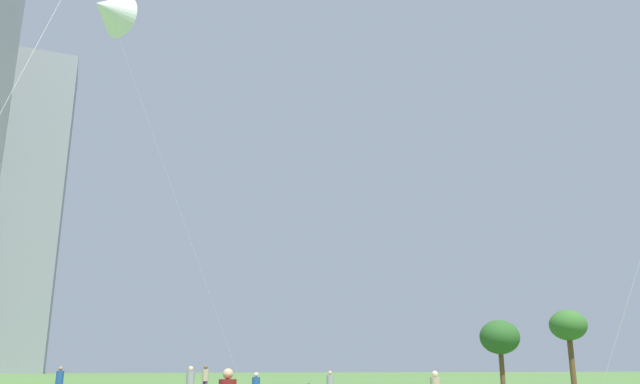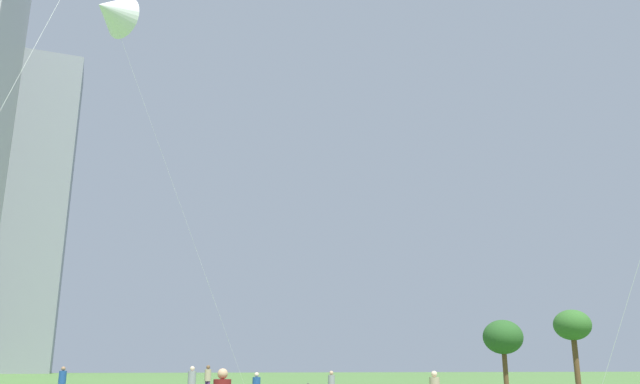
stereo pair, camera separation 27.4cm
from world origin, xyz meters
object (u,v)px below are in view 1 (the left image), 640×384
at_px(park_tree_0, 568,326).
at_px(distant_highrise_1, 11,208).
at_px(person_standing_4, 205,378).
at_px(person_standing_2, 59,381).
at_px(kite_flying_2, 109,10).
at_px(park_tree_1, 500,338).
at_px(person_standing_3, 190,382).
at_px(person_standing_5, 330,384).

height_order(park_tree_0, distant_highrise_1, distant_highrise_1).
relative_size(person_standing_4, distant_highrise_1, 0.03).
distance_m(person_standing_2, person_standing_4, 8.54).
distance_m(kite_flying_2, park_tree_0, 42.45).
bearing_deg(park_tree_1, person_standing_3, -156.29).
distance_m(person_standing_5, distant_highrise_1, 133.13).
relative_size(person_standing_2, person_standing_3, 0.99).
bearing_deg(kite_flying_2, person_standing_3, -41.30).
bearing_deg(park_tree_0, park_tree_1, -148.75).
xyz_separation_m(person_standing_4, person_standing_5, (6.15, -8.23, -0.16)).
xyz_separation_m(person_standing_2, person_standing_5, (13.95, -4.77, -0.12)).
xyz_separation_m(park_tree_0, distant_highrise_1, (-73.41, 102.88, 31.76)).
height_order(person_standing_3, park_tree_0, park_tree_0).
bearing_deg(kite_flying_2, distant_highrise_1, 108.24).
relative_size(person_standing_5, park_tree_1, 0.32).
bearing_deg(person_standing_3, kite_flying_2, 80.85).
relative_size(person_standing_2, distant_highrise_1, 0.02).
bearing_deg(park_tree_0, person_standing_2, -164.47).
height_order(person_standing_2, distant_highrise_1, distant_highrise_1).
height_order(person_standing_5, park_tree_1, park_tree_1).
distance_m(person_standing_2, person_standing_3, 8.23).
relative_size(person_standing_2, person_standing_5, 1.13).
distance_m(park_tree_1, distant_highrise_1, 130.27).
xyz_separation_m(person_standing_2, distant_highrise_1, (-36.45, 113.15, 35.62)).
relative_size(kite_flying_2, park_tree_0, 4.19).
relative_size(person_standing_5, distant_highrise_1, 0.02).
distance_m(person_standing_4, distant_highrise_1, 123.52).
xyz_separation_m(person_standing_3, person_standing_5, (6.97, -0.41, -0.13)).
bearing_deg(kite_flying_2, person_standing_4, 15.12).
xyz_separation_m(person_standing_3, park_tree_0, (29.99, 14.63, 3.85)).
height_order(person_standing_4, kite_flying_2, kite_flying_2).
bearing_deg(park_tree_1, distant_highrise_1, 120.88).
distance_m(person_standing_5, park_tree_1, 17.52).
bearing_deg(person_standing_2, person_standing_3, -109.28).
bearing_deg(person_standing_3, park_tree_1, -34.13).
bearing_deg(park_tree_1, person_standing_5, -145.69).
height_order(person_standing_5, kite_flying_2, kite_flying_2).
bearing_deg(distant_highrise_1, person_standing_2, -82.88).
xyz_separation_m(person_standing_5, kite_flying_2, (-13.58, 6.22, 23.62)).
bearing_deg(person_standing_5, kite_flying_2, -36.90).
bearing_deg(distant_highrise_1, person_standing_4, -78.76).
bearing_deg(person_standing_4, kite_flying_2, -121.28).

